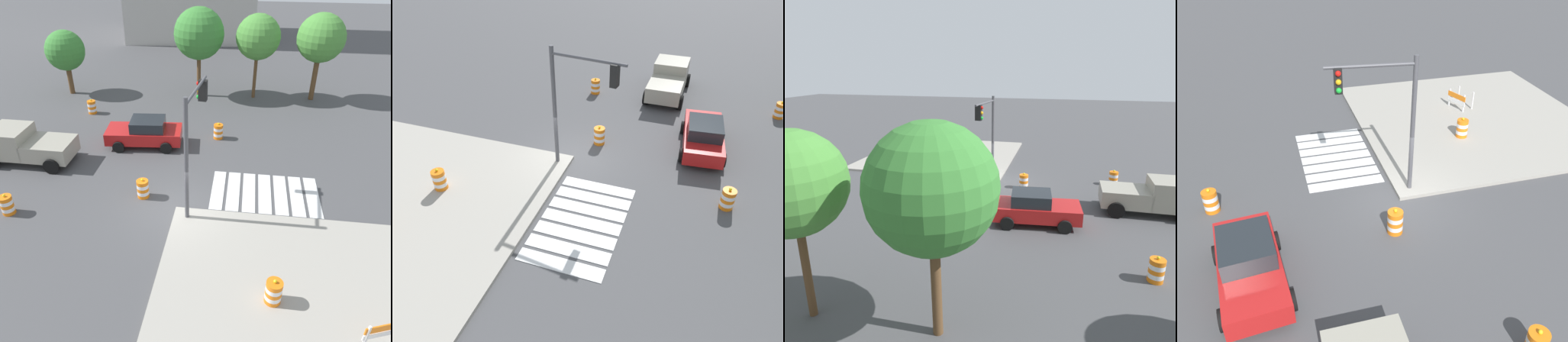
{
  "view_description": "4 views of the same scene",
  "coord_description": "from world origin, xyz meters",
  "views": [
    {
      "loc": [
        2.69,
        -13.09,
        10.68
      ],
      "look_at": [
        0.6,
        2.02,
        0.84
      ],
      "focal_mm": 34.46,
      "sensor_mm": 36.0,
      "label": 1
    },
    {
      "loc": [
        14.09,
        5.49,
        10.55
      ],
      "look_at": [
        2.31,
        1.5,
        1.24
      ],
      "focal_mm": 34.74,
      "sensor_mm": 36.0,
      "label": 2
    },
    {
      "loc": [
        -4.0,
        21.92,
        7.62
      ],
      "look_at": [
        0.85,
        1.98,
        1.32
      ],
      "focal_mm": 32.13,
      "sensor_mm": 36.0,
      "label": 3
    },
    {
      "loc": [
        -12.74,
        4.58,
        10.11
      ],
      "look_at": [
        1.18,
        0.8,
        0.82
      ],
      "focal_mm": 38.85,
      "sensor_mm": 36.0,
      "label": 4
    }
  ],
  "objects": [
    {
      "name": "street_tree_streetside_mid",
      "position": [
        3.34,
        14.14,
        4.39
      ],
      "size": [
        3.11,
        3.11,
        5.96
      ],
      "color": "brown",
      "rests_on": "ground"
    },
    {
      "name": "pickup_truck",
      "position": [
        -8.93,
        3.13,
        0.97
      ],
      "size": [
        5.16,
        2.35,
        1.92
      ],
      "color": "gray",
      "rests_on": "ground"
    },
    {
      "name": "street_tree_streetside_far",
      "position": [
        -10.55,
        13.1,
        3.23
      ],
      "size": [
        2.87,
        2.87,
        4.69
      ],
      "color": "brown",
      "rests_on": "ground"
    },
    {
      "name": "construction_barricade",
      "position": [
        7.31,
        -5.85,
        0.72
      ],
      "size": [
        1.43,
        1.15,
        1.0
      ],
      "color": "silver",
      "rests_on": "sidewalk_corner"
    },
    {
      "name": "traffic_barrel_near_corner",
      "position": [
        -7.61,
        9.65,
        0.45
      ],
      "size": [
        0.56,
        0.56,
        1.02
      ],
      "color": "orange",
      "rests_on": "ground"
    },
    {
      "name": "traffic_barrel_median_near",
      "position": [
        -7.35,
        -1.26,
        0.45
      ],
      "size": [
        0.56,
        0.56,
        1.02
      ],
      "color": "orange",
      "rests_on": "ground"
    },
    {
      "name": "crosswalk_stripes",
      "position": [
        4.0,
        1.8,
        0.01
      ],
      "size": [
        5.1,
        3.2,
        0.02
      ],
      "color": "silver",
      "rests_on": "ground"
    },
    {
      "name": "sports_car",
      "position": [
        -2.85,
        5.77,
        0.81
      ],
      "size": [
        4.46,
        2.46,
        1.63
      ],
      "color": "red",
      "rests_on": "ground"
    },
    {
      "name": "street_tree_corner_lot",
      "position": [
        7.61,
        14.34,
        4.4
      ],
      "size": [
        3.3,
        3.3,
        6.08
      ],
      "color": "brown",
      "rests_on": "ground"
    },
    {
      "name": "street_tree_streetside_near",
      "position": [
        -0.79,
        13.96,
        4.53
      ],
      "size": [
        3.56,
        3.56,
        6.33
      ],
      "color": "brown",
      "rests_on": "ground"
    },
    {
      "name": "traffic_barrel_crosswalk_end",
      "position": [
        1.29,
        7.15,
        0.45
      ],
      "size": [
        0.56,
        0.56,
        1.02
      ],
      "color": "orange",
      "rests_on": "ground"
    },
    {
      "name": "traffic_barrel_on_sidewalk",
      "position": [
        4.12,
        -4.58,
        0.6
      ],
      "size": [
        0.56,
        0.56,
        1.02
      ],
      "color": "orange",
      "rests_on": "sidewalk_corner"
    },
    {
      "name": "traffic_light_pole",
      "position": [
        0.72,
        0.53,
        3.91
      ],
      "size": [
        0.6,
        3.28,
        5.5
      ],
      "color": "#4C4C51",
      "rests_on": "sidewalk_corner"
    },
    {
      "name": "traffic_barrel_median_far",
      "position": [
        -1.71,
        0.75,
        0.45
      ],
      "size": [
        0.56,
        0.56,
        1.02
      ],
      "color": "orange",
      "rests_on": "ground"
    },
    {
      "name": "ground_plane",
      "position": [
        0.0,
        0.0,
        0.0
      ],
      "size": [
        120.0,
        120.0,
        0.0
      ],
      "primitive_type": "plane",
      "color": "#474749"
    }
  ]
}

